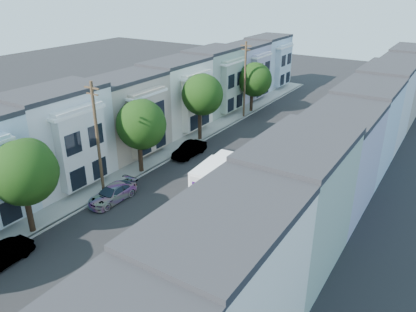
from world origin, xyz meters
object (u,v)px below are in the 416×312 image
utility_pole_near (98,141)px  parked_right_d (319,132)px  tree_far_r (347,103)px  parked_left_d (189,150)px  tree_e (254,80)px  fedex_truck (217,176)px  lead_sedan (272,145)px  parked_right_a (117,310)px  tree_d (202,95)px  parked_right_b (169,265)px  parked_left_b (2,257)px  parked_right_c (296,152)px  utility_pole_far (245,80)px  tree_c (140,125)px  tree_b (23,172)px  parked_left_c (113,194)px

utility_pole_near → parked_right_d: 26.87m
tree_far_r → parked_left_d: bearing=-125.8°
tree_e → fedex_truck: 24.66m
lead_sedan → parked_right_a: parked_right_a is taller
parked_right_d → fedex_truck: bearing=-97.5°
tree_d → parked_right_d: size_ratio=1.80×
lead_sedan → parked_right_b: size_ratio=0.88×
parked_right_a → utility_pole_near: bearing=140.9°
parked_left_d → parked_right_b: bearing=-57.5°
tree_d → parked_left_b: tree_d is taller
lead_sedan → tree_d: bearing=-172.5°
tree_e → parked_left_b: 39.46m
parked_left_d → parked_right_b: (9.80, -16.26, -0.03)m
lead_sedan → parked_right_c: parked_right_c is taller
utility_pole_far → parked_left_d: size_ratio=2.27×
tree_c → tree_e: 23.54m
tree_b → parked_right_c: tree_b is taller
tree_b → parked_right_a: size_ratio=1.45×
parked_left_b → parked_right_b: bearing=24.8°
lead_sedan → parked_left_b: (-6.78, -27.71, 0.07)m
tree_far_r → parked_left_b: bearing=-107.3°
tree_far_r → parked_right_c: size_ratio=1.21×
fedex_truck → tree_b: bearing=-127.5°
tree_c → fedex_truck: 8.84m
parked_left_b → parked_right_d: 35.79m
tree_b → fedex_truck: size_ratio=1.19×
parked_right_a → parked_right_b: parked_right_a is taller
tree_b → tree_c: bearing=90.0°
tree_c → fedex_truck: (8.17, 0.46, -3.33)m
parked_left_d → parked_left_c: bearing=-88.6°
utility_pole_far → parked_right_d: utility_pole_far is taller
tree_e → fedex_truck: (8.17, -23.07, -3.00)m
tree_far_r → utility_pole_near: 30.49m
tree_c → utility_pole_far: bearing=90.0°
tree_e → lead_sedan: bearing=-54.6°
utility_pole_far → parked_left_d: (1.40, -14.90, -4.42)m
parked_left_b → parked_right_d: parked_left_b is taller
utility_pole_far → parked_right_b: utility_pole_far is taller
parked_right_a → parked_right_b: 4.65m
tree_b → parked_left_d: size_ratio=1.69×
parked_left_b → parked_left_c: size_ratio=0.90×
tree_c → parked_left_c: tree_c is taller
tree_d → lead_sedan: size_ratio=2.14×
parked_right_b → parked_right_c: (0.00, 21.92, 0.01)m
tree_d → parked_left_d: size_ratio=1.79×
tree_c → parked_right_a: (11.20, -15.10, -4.23)m
tree_c → parked_left_b: tree_c is taller
fedex_truck → parked_right_c: bearing=69.9°
utility_pole_far → parked_right_a: utility_pole_far is taller
tree_c → parked_right_c: size_ratio=1.70×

